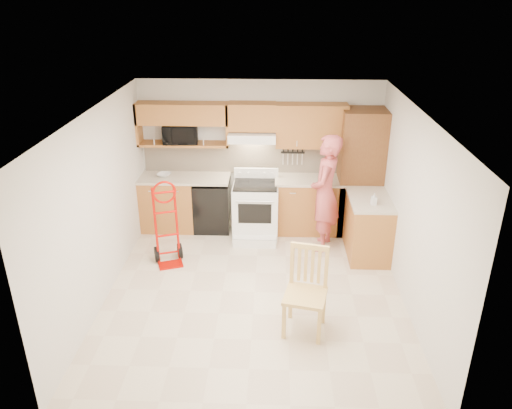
# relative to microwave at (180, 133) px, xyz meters

# --- Properties ---
(floor) EXTENTS (4.00, 4.50, 0.02)m
(floor) POSITION_rel_microwave_xyz_m (1.30, -2.08, -1.66)
(floor) COLOR beige
(floor) RESTS_ON ground
(ceiling) EXTENTS (4.00, 4.50, 0.02)m
(ceiling) POSITION_rel_microwave_xyz_m (1.30, -2.08, 0.86)
(ceiling) COLOR white
(ceiling) RESTS_ON ground
(wall_back) EXTENTS (4.00, 0.02, 2.50)m
(wall_back) POSITION_rel_microwave_xyz_m (1.30, 0.17, -0.40)
(wall_back) COLOR silver
(wall_back) RESTS_ON ground
(wall_front) EXTENTS (4.00, 0.02, 2.50)m
(wall_front) POSITION_rel_microwave_xyz_m (1.30, -4.34, -0.40)
(wall_front) COLOR silver
(wall_front) RESTS_ON ground
(wall_left) EXTENTS (0.02, 4.50, 2.50)m
(wall_left) POSITION_rel_microwave_xyz_m (-0.71, -2.08, -0.40)
(wall_left) COLOR silver
(wall_left) RESTS_ON ground
(wall_right) EXTENTS (0.02, 4.50, 2.50)m
(wall_right) POSITION_rel_microwave_xyz_m (3.31, -2.08, -0.40)
(wall_right) COLOR silver
(wall_right) RESTS_ON ground
(backsplash) EXTENTS (3.92, 0.03, 0.55)m
(backsplash) POSITION_rel_microwave_xyz_m (1.30, 0.15, -0.45)
(backsplash) COLOR beige
(backsplash) RESTS_ON wall_back
(lower_cab_left) EXTENTS (0.90, 0.60, 0.90)m
(lower_cab_left) POSITION_rel_microwave_xyz_m (-0.25, -0.14, -1.20)
(lower_cab_left) COLOR #A05528
(lower_cab_left) RESTS_ON ground
(dishwasher) EXTENTS (0.60, 0.60, 0.85)m
(dishwasher) POSITION_rel_microwave_xyz_m (0.50, -0.14, -1.22)
(dishwasher) COLOR black
(dishwasher) RESTS_ON ground
(lower_cab_right) EXTENTS (1.14, 0.60, 0.90)m
(lower_cab_right) POSITION_rel_microwave_xyz_m (2.13, -0.14, -1.20)
(lower_cab_right) COLOR #A05528
(lower_cab_right) RESTS_ON ground
(countertop_left) EXTENTS (1.50, 0.63, 0.04)m
(countertop_left) POSITION_rel_microwave_xyz_m (0.05, -0.13, -0.73)
(countertop_left) COLOR beige
(countertop_left) RESTS_ON lower_cab_left
(countertop_right) EXTENTS (1.14, 0.63, 0.04)m
(countertop_right) POSITION_rel_microwave_xyz_m (2.13, -0.13, -0.73)
(countertop_right) COLOR beige
(countertop_right) RESTS_ON lower_cab_right
(cab_return_right) EXTENTS (0.60, 1.00, 0.90)m
(cab_return_right) POSITION_rel_microwave_xyz_m (3.00, -0.94, -1.20)
(cab_return_right) COLOR #A05528
(cab_return_right) RESTS_ON ground
(countertop_return) EXTENTS (0.63, 1.00, 0.04)m
(countertop_return) POSITION_rel_microwave_xyz_m (3.00, -0.94, -0.73)
(countertop_return) COLOR beige
(countertop_return) RESTS_ON cab_return_right
(pantry_tall) EXTENTS (0.70, 0.60, 2.10)m
(pantry_tall) POSITION_rel_microwave_xyz_m (2.95, -0.14, -0.60)
(pantry_tall) COLOR brown
(pantry_tall) RESTS_ON ground
(upper_cab_left) EXTENTS (1.50, 0.33, 0.34)m
(upper_cab_left) POSITION_rel_microwave_xyz_m (0.05, 0.00, 0.33)
(upper_cab_left) COLOR #A05528
(upper_cab_left) RESTS_ON wall_back
(upper_shelf_mw) EXTENTS (1.50, 0.33, 0.04)m
(upper_shelf_mw) POSITION_rel_microwave_xyz_m (0.05, 0.00, -0.18)
(upper_shelf_mw) COLOR #A05528
(upper_shelf_mw) RESTS_ON wall_back
(upper_cab_center) EXTENTS (0.76, 0.33, 0.44)m
(upper_cab_center) POSITION_rel_microwave_xyz_m (1.18, 0.00, 0.29)
(upper_cab_center) COLOR #A05528
(upper_cab_center) RESTS_ON wall_back
(upper_cab_right) EXTENTS (1.14, 0.33, 0.70)m
(upper_cab_right) POSITION_rel_microwave_xyz_m (2.13, 0.00, 0.15)
(upper_cab_right) COLOR #A05528
(upper_cab_right) RESTS_ON wall_back
(range_hood) EXTENTS (0.76, 0.46, 0.14)m
(range_hood) POSITION_rel_microwave_xyz_m (1.18, -0.06, -0.02)
(range_hood) COLOR white
(range_hood) RESTS_ON wall_back
(knife_strip) EXTENTS (0.40, 0.05, 0.29)m
(knife_strip) POSITION_rel_microwave_xyz_m (1.85, 0.12, -0.41)
(knife_strip) COLOR black
(knife_strip) RESTS_ON backsplash
(microwave) EXTENTS (0.61, 0.45, 0.31)m
(microwave) POSITION_rel_microwave_xyz_m (0.00, 0.00, 0.00)
(microwave) COLOR black
(microwave) RESTS_ON upper_shelf_mw
(range) EXTENTS (0.74, 0.97, 1.08)m
(range) POSITION_rel_microwave_xyz_m (1.25, -0.42, -1.10)
(range) COLOR white
(range) RESTS_ON ground
(person) EXTENTS (0.61, 0.77, 1.86)m
(person) POSITION_rel_microwave_xyz_m (2.34, -0.74, -0.72)
(person) COLOR #BC4D50
(person) RESTS_ON ground
(hand_truck) EXTENTS (0.59, 0.56, 1.20)m
(hand_truck) POSITION_rel_microwave_xyz_m (-0.02, -1.34, -1.05)
(hand_truck) COLOR #B80B02
(hand_truck) RESTS_ON ground
(dining_chair) EXTENTS (0.58, 0.62, 1.08)m
(dining_chair) POSITION_rel_microwave_xyz_m (1.94, -2.88, -1.11)
(dining_chair) COLOR #DEB761
(dining_chair) RESTS_ON ground
(soap_bottle) EXTENTS (0.08, 0.08, 0.17)m
(soap_bottle) POSITION_rel_microwave_xyz_m (3.00, -1.16, -0.62)
(soap_bottle) COLOR white
(soap_bottle) RESTS_ON countertop_return
(bowl) EXTENTS (0.29, 0.29, 0.06)m
(bowl) POSITION_rel_microwave_xyz_m (-0.29, -0.14, -0.68)
(bowl) COLOR white
(bowl) RESTS_ON countertop_left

